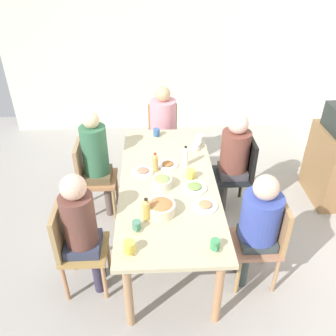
{
  "coord_description": "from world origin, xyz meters",
  "views": [
    {
      "loc": [
        2.75,
        -0.13,
        2.75
      ],
      "look_at": [
        0.0,
        0.0,
        0.92
      ],
      "focal_mm": 37.85,
      "sensor_mm": 36.0,
      "label": 1
    }
  ],
  "objects_px": {
    "bottle_1": "(155,163)",
    "cup_0": "(191,174)",
    "cup_1": "(196,146)",
    "cup_5": "(157,132)",
    "plate_0": "(205,205)",
    "plate_2": "(168,165)",
    "chair_4": "(266,237)",
    "chair_3": "(74,244)",
    "cup_4": "(129,247)",
    "side_cabinet": "(334,166)",
    "plate_3": "(143,171)",
    "cup_2": "(215,244)",
    "person_3": "(81,225)",
    "person_0": "(234,154)",
    "bowl_0": "(161,208)",
    "cup_3": "(200,139)",
    "chair_0": "(240,170)",
    "bottle_0": "(146,209)",
    "person_4": "(259,221)",
    "chair_2": "(91,174)",
    "person_2": "(97,157)",
    "plate_1": "(194,187)",
    "dining_table": "(168,188)",
    "cup_6": "(137,225)",
    "bottle_2": "(186,156)",
    "person_1": "(163,123)",
    "chair_1": "(163,134)"
  },
  "relations": [
    {
      "from": "chair_2",
      "to": "plate_0",
      "type": "xyz_separation_m",
      "value": [
        0.93,
        1.14,
        0.27
      ]
    },
    {
      "from": "cup_3",
      "to": "plate_0",
      "type": "bearing_deg",
      "value": -4.54
    },
    {
      "from": "chair_0",
      "to": "cup_1",
      "type": "xyz_separation_m",
      "value": [
        -0.06,
        -0.5,
        0.3
      ]
    },
    {
      "from": "plate_0",
      "to": "cup_0",
      "type": "xyz_separation_m",
      "value": [
        -0.44,
        -0.08,
        0.03
      ]
    },
    {
      "from": "bottle_1",
      "to": "cup_0",
      "type": "bearing_deg",
      "value": 66.81
    },
    {
      "from": "chair_3",
      "to": "cup_2",
      "type": "xyz_separation_m",
      "value": [
        0.35,
        1.15,
        0.3
      ]
    },
    {
      "from": "plate_3",
      "to": "bottle_1",
      "type": "relative_size",
      "value": 1.04
    },
    {
      "from": "chair_4",
      "to": "side_cabinet",
      "type": "xyz_separation_m",
      "value": [
        -1.2,
        1.17,
        -0.06
      ]
    },
    {
      "from": "person_0",
      "to": "person_3",
      "type": "relative_size",
      "value": 0.98
    },
    {
      "from": "cup_4",
      "to": "side_cabinet",
      "type": "relative_size",
      "value": 0.14
    },
    {
      "from": "side_cabinet",
      "to": "bottle_0",
      "type": "bearing_deg",
      "value": -61.58
    },
    {
      "from": "cup_1",
      "to": "cup_5",
      "type": "bearing_deg",
      "value": -127.27
    },
    {
      "from": "person_2",
      "to": "bottle_2",
      "type": "distance_m",
      "value": 0.98
    },
    {
      "from": "person_0",
      "to": "plate_3",
      "type": "relative_size",
      "value": 5.74
    },
    {
      "from": "cup_6",
      "to": "person_2",
      "type": "bearing_deg",
      "value": -158.39
    },
    {
      "from": "bowl_0",
      "to": "bottle_0",
      "type": "relative_size",
      "value": 1.17
    },
    {
      "from": "chair_2",
      "to": "person_1",
      "type": "bearing_deg",
      "value": 134.46
    },
    {
      "from": "chair_1",
      "to": "plate_2",
      "type": "relative_size",
      "value": 4.35
    },
    {
      "from": "chair_3",
      "to": "plate_3",
      "type": "distance_m",
      "value": 0.95
    },
    {
      "from": "bowl_0",
      "to": "plate_1",
      "type": "bearing_deg",
      "value": 136.09
    },
    {
      "from": "chair_0",
      "to": "bottle_0",
      "type": "xyz_separation_m",
      "value": [
        1.06,
        -1.04,
        0.36
      ]
    },
    {
      "from": "chair_4",
      "to": "chair_3",
      "type": "bearing_deg",
      "value": -90.0
    },
    {
      "from": "dining_table",
      "to": "plate_2",
      "type": "distance_m",
      "value": 0.29
    },
    {
      "from": "cup_1",
      "to": "side_cabinet",
      "type": "bearing_deg",
      "value": 92.69
    },
    {
      "from": "plate_0",
      "to": "cup_5",
      "type": "xyz_separation_m",
      "value": [
        -1.31,
        -0.39,
        0.03
      ]
    },
    {
      "from": "cup_6",
      "to": "bottle_1",
      "type": "bearing_deg",
      "value": 168.83
    },
    {
      "from": "person_4",
      "to": "cup_5",
      "type": "relative_size",
      "value": 10.35
    },
    {
      "from": "plate_2",
      "to": "cup_0",
      "type": "height_order",
      "value": "cup_0"
    },
    {
      "from": "chair_2",
      "to": "plate_0",
      "type": "height_order",
      "value": "chair_2"
    },
    {
      "from": "cup_1",
      "to": "plate_2",
      "type": "bearing_deg",
      "value": -45.31
    },
    {
      "from": "person_2",
      "to": "bowl_0",
      "type": "xyz_separation_m",
      "value": [
        0.99,
        0.67,
        0.09
      ]
    },
    {
      "from": "bowl_0",
      "to": "side_cabinet",
      "type": "relative_size",
      "value": 0.27
    },
    {
      "from": "person_4",
      "to": "person_1",
      "type": "bearing_deg",
      "value": -158.36
    },
    {
      "from": "person_2",
      "to": "plate_1",
      "type": "distance_m",
      "value": 1.19
    },
    {
      "from": "plate_0",
      "to": "person_4",
      "type": "bearing_deg",
      "value": 72.95
    },
    {
      "from": "chair_3",
      "to": "cup_0",
      "type": "relative_size",
      "value": 7.5
    },
    {
      "from": "plate_0",
      "to": "plate_2",
      "type": "xyz_separation_m",
      "value": [
        -0.67,
        -0.3,
        -0.0
      ]
    },
    {
      "from": "person_0",
      "to": "cup_5",
      "type": "distance_m",
      "value": 0.93
    },
    {
      "from": "person_4",
      "to": "bottle_2",
      "type": "relative_size",
      "value": 5.32
    },
    {
      "from": "person_2",
      "to": "person_4",
      "type": "bearing_deg",
      "value": 54.56
    },
    {
      "from": "chair_3",
      "to": "side_cabinet",
      "type": "distance_m",
      "value": 3.09
    },
    {
      "from": "bottle_2",
      "to": "bowl_0",
      "type": "bearing_deg",
      "value": -20.19
    },
    {
      "from": "person_2",
      "to": "chair_4",
      "type": "bearing_deg",
      "value": 56.12
    },
    {
      "from": "bottle_1",
      "to": "cup_3",
      "type": "bearing_deg",
      "value": 136.22
    },
    {
      "from": "bottle_1",
      "to": "cup_2",
      "type": "bearing_deg",
      "value": 21.77
    },
    {
      "from": "bottle_0",
      "to": "chair_0",
      "type": "bearing_deg",
      "value": 135.47
    },
    {
      "from": "chair_3",
      "to": "cup_4",
      "type": "bearing_deg",
      "value": 55.24
    },
    {
      "from": "cup_2",
      "to": "plate_2",
      "type": "bearing_deg",
      "value": -165.35
    },
    {
      "from": "person_3",
      "to": "cup_0",
      "type": "height_order",
      "value": "person_3"
    },
    {
      "from": "person_4",
      "to": "cup_5",
      "type": "bearing_deg",
      "value": -149.9
    }
  ]
}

